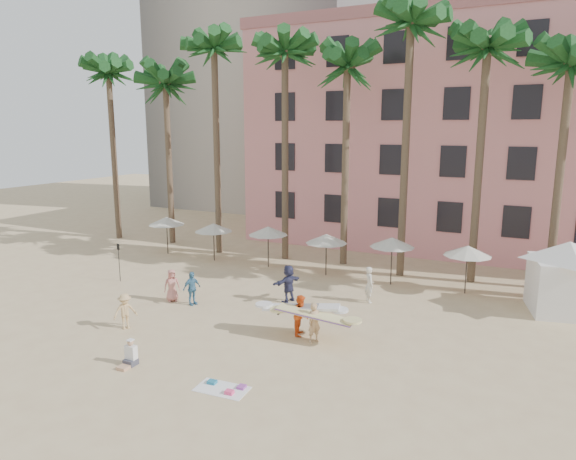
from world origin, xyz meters
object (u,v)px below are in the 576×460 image
(pink_hotel, at_px, (498,138))
(cabana, at_px, (567,271))
(carrier_yellow, at_px, (314,320))
(carrier_white, at_px, (301,313))

(pink_hotel, distance_m, cabana, 16.21)
(cabana, relative_size, carrier_yellow, 1.63)
(carrier_yellow, bearing_deg, carrier_white, 151.24)
(pink_hotel, xyz_separation_m, carrier_white, (-5.53, -22.36, -7.05))
(pink_hotel, distance_m, carrier_yellow, 24.33)
(carrier_white, bearing_deg, pink_hotel, 76.10)
(cabana, xyz_separation_m, carrier_white, (-10.17, -8.01, -1.12))
(cabana, height_order, carrier_white, cabana)
(pink_hotel, height_order, carrier_yellow, pink_hotel)
(carrier_yellow, height_order, carrier_white, carrier_white)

